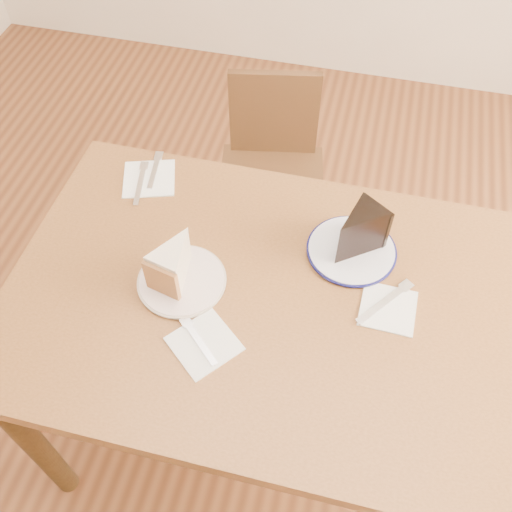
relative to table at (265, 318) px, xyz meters
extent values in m
plane|color=#492613|center=(0.00, 0.00, -0.65)|extent=(4.00, 4.00, 0.00)
cube|color=#543117|center=(0.00, 0.00, 0.08)|extent=(1.20, 0.80, 0.04)
cylinder|color=black|center=(-0.54, -0.34, -0.30)|extent=(0.06, 0.06, 0.71)
cylinder|color=black|center=(-0.54, 0.34, -0.30)|extent=(0.06, 0.06, 0.71)
cylinder|color=black|center=(0.54, 0.34, -0.30)|extent=(0.06, 0.06, 0.71)
cube|color=#341E0F|center=(-0.14, 0.70, -0.26)|extent=(0.43, 0.43, 0.04)
cylinder|color=#341E0F|center=(-0.01, 0.88, -0.46)|extent=(0.03, 0.03, 0.37)
cylinder|color=#341E0F|center=(-0.32, 0.82, -0.46)|extent=(0.03, 0.03, 0.37)
cylinder|color=#341E0F|center=(0.05, 0.57, -0.46)|extent=(0.03, 0.03, 0.37)
cylinder|color=#341E0F|center=(-0.26, 0.51, -0.46)|extent=(0.03, 0.03, 0.37)
cube|color=#341E0F|center=(-0.17, 0.86, -0.08)|extent=(0.31, 0.09, 0.33)
cylinder|color=silver|center=(-0.20, -0.01, 0.10)|extent=(0.20, 0.20, 0.01)
cylinder|color=white|center=(0.17, 0.17, 0.10)|extent=(0.21, 0.21, 0.01)
cube|color=white|center=(-0.10, -0.15, 0.10)|extent=(0.18, 0.18, 0.00)
cube|color=white|center=(0.28, 0.03, 0.10)|extent=(0.13, 0.13, 0.00)
cube|color=white|center=(-0.39, 0.29, 0.10)|extent=(0.17, 0.17, 0.00)
cube|color=silver|center=(-0.11, -0.15, 0.10)|extent=(0.11, 0.11, 0.00)
cube|color=silver|center=(0.27, 0.04, 0.10)|extent=(0.12, 0.14, 0.00)
cube|color=white|center=(-0.38, 0.32, 0.10)|extent=(0.03, 0.14, 0.00)
cube|color=silver|center=(-0.40, 0.27, 0.10)|extent=(0.05, 0.16, 0.00)
camera|label=1|loc=(0.15, -0.70, 1.19)|focal=40.00mm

